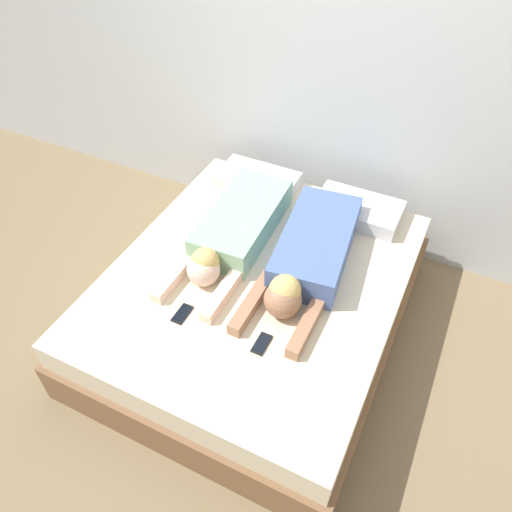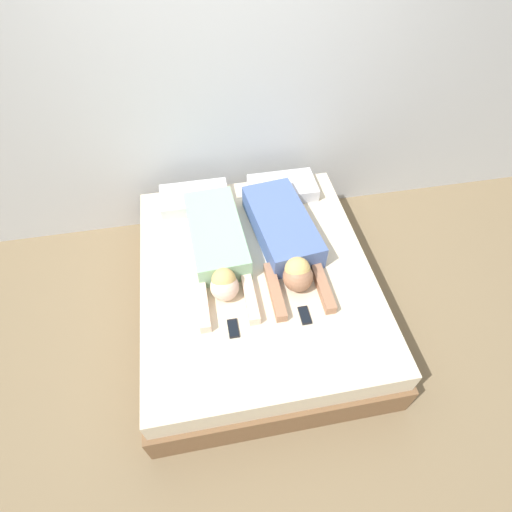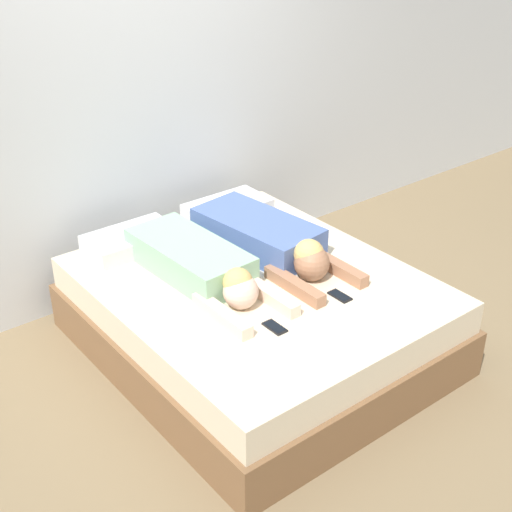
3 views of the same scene
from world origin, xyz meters
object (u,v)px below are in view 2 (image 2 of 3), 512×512
(person_right, at_px, (285,237))
(pillow_head_left, at_px, (195,199))
(pillow_head_right, at_px, (282,188))
(cell_phone_right, at_px, (305,315))
(cell_phone_left, at_px, (233,328))
(person_left, at_px, (218,245))
(bed, at_px, (256,289))

(person_right, bearing_deg, pillow_head_left, 136.65)
(pillow_head_right, bearing_deg, pillow_head_left, 180.00)
(pillow_head_right, bearing_deg, cell_phone_right, -95.81)
(pillow_head_left, relative_size, cell_phone_left, 4.04)
(pillow_head_right, xyz_separation_m, person_right, (-0.11, -0.58, 0.04))
(person_left, xyz_separation_m, cell_phone_right, (0.48, -0.62, -0.09))
(person_left, distance_m, cell_phone_left, 0.64)
(bed, xyz_separation_m, person_left, (-0.24, 0.20, 0.33))
(cell_phone_left, distance_m, cell_phone_right, 0.47)
(bed, relative_size, person_right, 1.68)
(person_left, xyz_separation_m, cell_phone_left, (0.01, -0.63, -0.09))
(bed, bearing_deg, pillow_head_left, 115.40)
(person_left, height_order, cell_phone_left, person_left)
(pillow_head_left, bearing_deg, person_right, -43.35)
(cell_phone_right, bearing_deg, person_right, 89.34)
(bed, xyz_separation_m, pillow_head_right, (0.36, 0.76, 0.29))
(bed, distance_m, cell_phone_left, 0.55)
(person_left, bearing_deg, pillow_head_right, 43.23)
(cell_phone_left, bearing_deg, pillow_head_left, 96.47)
(bed, relative_size, cell_phone_left, 14.59)
(pillow_head_left, bearing_deg, bed, -64.60)
(pillow_head_left, xyz_separation_m, pillow_head_right, (0.72, 0.00, 0.00))
(person_left, height_order, cell_phone_right, person_left)
(cell_phone_left, bearing_deg, pillow_head_right, 63.92)
(person_left, relative_size, cell_phone_left, 8.54)
(pillow_head_right, height_order, cell_phone_right, pillow_head_right)
(pillow_head_right, height_order, cell_phone_left, pillow_head_right)
(pillow_head_left, xyz_separation_m, person_right, (0.61, -0.58, 0.04))
(person_left, distance_m, person_right, 0.49)
(pillow_head_left, relative_size, cell_phone_right, 4.04)
(person_right, height_order, cell_phone_left, person_right)
(pillow_head_left, distance_m, person_left, 0.58)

